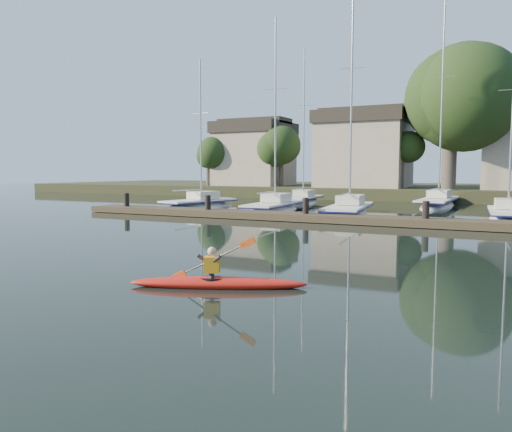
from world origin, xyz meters
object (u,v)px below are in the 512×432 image
at_px(kayak, 217,280).
at_px(dock, 362,219).
at_px(sailboat_1, 274,215).
at_px(sailboat_0, 200,211).
at_px(sailboat_6, 438,209).
at_px(sailboat_5, 302,206).
at_px(sailboat_2, 349,218).
at_px(sailboat_3, 508,223).

height_order(kayak, dock, kayak).
height_order(kayak, sailboat_1, sailboat_1).
xyz_separation_m(kayak, dock, (-0.49, 14.87, 0.05)).
bearing_deg(kayak, sailboat_0, 100.62).
bearing_deg(dock, kayak, -88.12).
relative_size(kayak, sailboat_6, 0.25).
height_order(dock, sailboat_5, sailboat_5).
bearing_deg(sailboat_0, sailboat_5, 69.11).
distance_m(kayak, sailboat_2, 19.08).
relative_size(sailboat_1, sailboat_2, 0.91).
xyz_separation_m(sailboat_1, sailboat_5, (-1.18, 8.08, 0.02)).
relative_size(sailboat_1, sailboat_6, 0.84).
distance_m(kayak, dock, 14.88).
bearing_deg(dock, sailboat_3, 38.62).
bearing_deg(sailboat_5, sailboat_2, -58.10).
distance_m(kayak, sailboat_0, 23.81).
xyz_separation_m(sailboat_2, sailboat_5, (-6.16, 8.41, 0.02)).
relative_size(kayak, sailboat_2, 0.27).
bearing_deg(sailboat_3, sailboat_5, 150.19).
bearing_deg(sailboat_1, kayak, -73.15).
relative_size(dock, sailboat_1, 2.55).
relative_size(dock, sailboat_0, 2.97).
bearing_deg(sailboat_2, sailboat_1, 169.59).
distance_m(sailboat_2, sailboat_3, 8.42).
relative_size(sailboat_2, sailboat_6, 0.92).
bearing_deg(kayak, sailboat_6, 63.81).
relative_size(sailboat_2, sailboat_3, 1.23).
bearing_deg(kayak, sailboat_5, 84.06).
xyz_separation_m(kayak, sailboat_5, (-8.48, 27.35, -0.32)).
bearing_deg(sailboat_6, sailboat_0, -146.98).
height_order(sailboat_2, sailboat_6, sailboat_6).
bearing_deg(sailboat_1, sailboat_3, -0.48).
bearing_deg(dock, sailboat_6, 81.74).
distance_m(sailboat_0, sailboat_3, 19.26).
xyz_separation_m(kayak, sailboat_2, (-2.33, 18.93, -0.34)).
relative_size(kayak, sailboat_5, 0.30).
bearing_deg(sailboat_2, sailboat_5, 119.62).
relative_size(kayak, sailboat_1, 0.30).
bearing_deg(sailboat_0, kayak, -44.91).
height_order(sailboat_0, sailboat_5, sailboat_5).
bearing_deg(dock, sailboat_0, 158.94).
bearing_deg(sailboat_6, kayak, -91.02).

